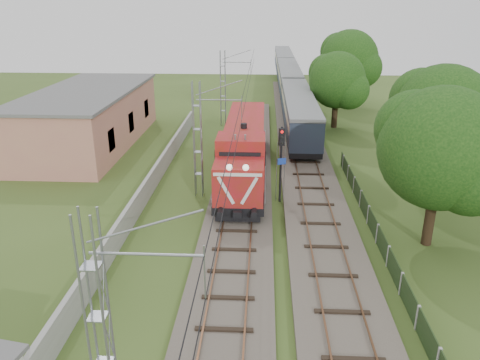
{
  "coord_description": "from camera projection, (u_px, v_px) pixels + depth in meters",
  "views": [
    {
      "loc": [
        1.46,
        -18.41,
        12.92
      ],
      "look_at": [
        0.02,
        9.37,
        2.2
      ],
      "focal_mm": 35.0,
      "sensor_mm": 36.0,
      "label": 1
    }
  ],
  "objects": [
    {
      "name": "station_building",
      "position": [
        89.0,
        117.0,
        44.01
      ],
      "size": [
        8.4,
        20.4,
        5.22
      ],
      "color": "tan",
      "rests_on": "ground"
    },
    {
      "name": "tree_c",
      "position": [
        338.0,
        81.0,
        49.05
      ],
      "size": [
        6.2,
        5.91,
        8.04
      ],
      "color": "#362416",
      "rests_on": "ground"
    },
    {
      "name": "tree_a",
      "position": [
        443.0,
        150.0,
        24.51
      ],
      "size": [
        6.89,
        6.57,
        8.94
      ],
      "color": "#362416",
      "rests_on": "ground"
    },
    {
      "name": "tree_b",
      "position": [
        443.0,
        115.0,
        31.62
      ],
      "size": [
        7.0,
        6.66,
        9.07
      ],
      "color": "#362416",
      "rests_on": "ground"
    },
    {
      "name": "track_main",
      "position": [
        238.0,
        225.0,
        28.32
      ],
      "size": [
        4.2,
        70.0,
        0.45
      ],
      "color": "#6B6054",
      "rests_on": "ground"
    },
    {
      "name": "ground",
      "position": [
        229.0,
        296.0,
        21.87
      ],
      "size": [
        140.0,
        140.0,
        0.0
      ],
      "primitive_type": "plane",
      "color": "#384E1D",
      "rests_on": "ground"
    },
    {
      "name": "coach_rake",
      "position": [
        289.0,
        77.0,
        68.1
      ],
      "size": [
        2.9,
        64.7,
        3.35
      ],
      "color": "black",
      "rests_on": "ground"
    },
    {
      "name": "catenary",
      "position": [
        198.0,
        140.0,
        31.74
      ],
      "size": [
        3.31,
        70.0,
        8.0
      ],
      "color": "gray",
      "rests_on": "ground"
    },
    {
      "name": "boundary_wall",
      "position": [
        150.0,
        184.0,
        33.09
      ],
      "size": [
        0.25,
        40.0,
        1.5
      ],
      "primitive_type": "cube",
      "color": "#9E9E99",
      "rests_on": "ground"
    },
    {
      "name": "track_side",
      "position": [
        304.0,
        159.0,
        40.2
      ],
      "size": [
        4.2,
        80.0,
        0.45
      ],
      "color": "#6B6054",
      "rests_on": "ground"
    },
    {
      "name": "locomotive",
      "position": [
        244.0,
        148.0,
        35.77
      ],
      "size": [
        3.16,
        18.07,
        4.59
      ],
      "color": "black",
      "rests_on": "ground"
    },
    {
      "name": "fence",
      "position": [
        388.0,
        256.0,
        24.06
      ],
      "size": [
        0.12,
        32.0,
        1.2
      ],
      "color": "black",
      "rests_on": "ground"
    },
    {
      "name": "tree_d",
      "position": [
        350.0,
        59.0,
        58.41
      ],
      "size": [
        7.44,
        7.09,
        9.64
      ],
      "color": "#362416",
      "rests_on": "ground"
    },
    {
      "name": "signal_post",
      "position": [
        281.0,
        152.0,
        30.71
      ],
      "size": [
        0.57,
        0.45,
        5.27
      ],
      "color": "black",
      "rests_on": "ground"
    }
  ]
}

